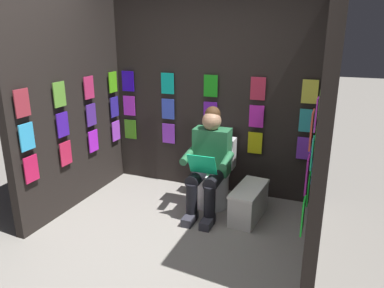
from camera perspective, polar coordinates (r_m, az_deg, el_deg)
ground_plane at (r=3.37m, az=-7.97°, el=-18.83°), size 30.00×30.00×0.00m
display_wall_back at (r=4.53m, az=3.25°, el=7.99°), size 2.72×0.14×2.49m
display_wall_left at (r=3.35m, az=20.35°, el=3.55°), size 0.14×1.85×2.49m
display_wall_right at (r=4.34m, az=-18.53°, el=6.70°), size 0.14×1.85×2.49m
toilet at (r=4.31m, az=3.50°, el=-5.18°), size 0.41×0.56×0.77m
person_reading at (r=4.01m, az=2.61°, el=-2.74°), size 0.53×0.69×1.19m
comic_longbox_near at (r=4.08m, az=8.82°, el=-8.99°), size 0.33×0.66×0.36m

